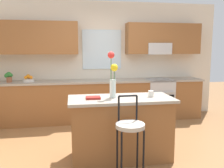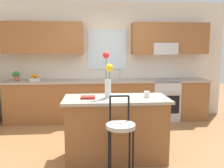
% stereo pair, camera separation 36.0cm
% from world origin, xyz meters
% --- Properties ---
extents(ground_plane, '(14.00, 14.00, 0.00)m').
position_xyz_m(ground_plane, '(0.00, 0.00, 0.00)').
color(ground_plane, olive).
extents(back_wall_assembly, '(5.60, 0.50, 2.70)m').
position_xyz_m(back_wall_assembly, '(0.02, 1.98, 1.51)').
color(back_wall_assembly, beige).
rests_on(back_wall_assembly, ground).
extents(counter_run, '(4.56, 0.64, 0.92)m').
position_xyz_m(counter_run, '(0.00, 1.70, 0.47)').
color(counter_run, brown).
rests_on(counter_run, ground).
extents(sink_faucet, '(0.02, 0.13, 0.23)m').
position_xyz_m(sink_faucet, '(0.29, 1.84, 1.06)').
color(sink_faucet, '#B7BABC').
rests_on(sink_faucet, counter_run).
extents(oven_range, '(0.60, 0.64, 0.92)m').
position_xyz_m(oven_range, '(1.29, 1.68, 0.46)').
color(oven_range, '#B7BABC').
rests_on(oven_range, ground).
extents(kitchen_island, '(1.51, 0.68, 0.92)m').
position_xyz_m(kitchen_island, '(-0.01, -0.25, 0.46)').
color(kitchen_island, brown).
rests_on(kitchen_island, ground).
extents(bar_stool_near, '(0.36, 0.36, 1.04)m').
position_xyz_m(bar_stool_near, '(-0.01, -0.81, 0.64)').
color(bar_stool_near, black).
rests_on(bar_stool_near, ground).
extents(flower_vase, '(0.15, 0.11, 0.66)m').
position_xyz_m(flower_vase, '(-0.13, -0.24, 1.24)').
color(flower_vase, silver).
rests_on(flower_vase, kitchen_island).
extents(mug_ceramic, '(0.08, 0.08, 0.09)m').
position_xyz_m(mug_ceramic, '(0.43, -0.27, 0.97)').
color(mug_ceramic, silver).
rests_on(mug_ceramic, kitchen_island).
extents(cookbook, '(0.20, 0.15, 0.03)m').
position_xyz_m(cookbook, '(-0.41, -0.27, 0.94)').
color(cookbook, maroon).
rests_on(cookbook, kitchen_island).
extents(fruit_bowl_oranges, '(0.24, 0.24, 0.16)m').
position_xyz_m(fruit_bowl_oranges, '(-1.62, 1.70, 0.97)').
color(fruit_bowl_oranges, silver).
rests_on(fruit_bowl_oranges, counter_run).
extents(potted_plant_small, '(0.17, 0.12, 0.22)m').
position_xyz_m(potted_plant_small, '(-2.02, 1.70, 1.04)').
color(potted_plant_small, '#9E5B3D').
rests_on(potted_plant_small, counter_run).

